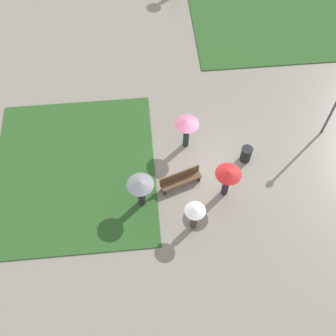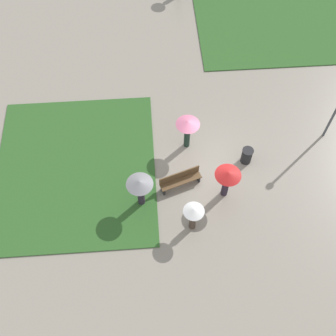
% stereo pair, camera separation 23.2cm
% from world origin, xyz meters
% --- Properties ---
extents(ground_plane, '(90.00, 90.00, 0.00)m').
position_xyz_m(ground_plane, '(0.00, 0.00, 0.00)').
color(ground_plane, gray).
extents(lawn_patch_near, '(7.64, 8.59, 0.06)m').
position_xyz_m(lawn_patch_near, '(-6.48, 0.19, 0.03)').
color(lawn_patch_near, '#2D5B26').
rests_on(lawn_patch_near, ground_plane).
extents(lawn_patch_far, '(10.18, 6.54, 0.06)m').
position_xyz_m(lawn_patch_far, '(5.59, 9.47, 0.03)').
color(lawn_patch_far, '#2D5B26').
rests_on(lawn_patch_far, ground_plane).
extents(park_bench, '(2.02, 1.03, 0.90)m').
position_xyz_m(park_bench, '(-1.52, -1.02, 0.48)').
color(park_bench, brown).
rests_on(park_bench, ground_plane).
extents(trash_bin, '(0.55, 0.55, 0.89)m').
position_xyz_m(trash_bin, '(1.80, 0.08, 0.45)').
color(trash_bin, '#232326').
rests_on(trash_bin, ground_plane).
extents(crowd_person_pink, '(1.15, 1.15, 1.92)m').
position_xyz_m(crowd_person_pink, '(-0.99, 1.22, 1.49)').
color(crowd_person_pink, '#1E3328').
rests_on(crowd_person_pink, ground_plane).
extents(crowd_person_white, '(0.91, 0.91, 1.70)m').
position_xyz_m(crowd_person_white, '(-1.16, -3.22, 1.20)').
color(crowd_person_white, '#47382D').
rests_on(crowd_person_white, ground_plane).
extents(crowd_person_red, '(1.17, 1.17, 1.88)m').
position_xyz_m(crowd_person_red, '(0.49, -1.66, 1.43)').
color(crowd_person_red, '#2D2333').
rests_on(crowd_person_red, ground_plane).
extents(crowd_person_grey, '(1.18, 1.18, 1.93)m').
position_xyz_m(crowd_person_grey, '(-3.36, -1.86, 1.48)').
color(crowd_person_grey, '#2D2333').
rests_on(crowd_person_grey, ground_plane).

